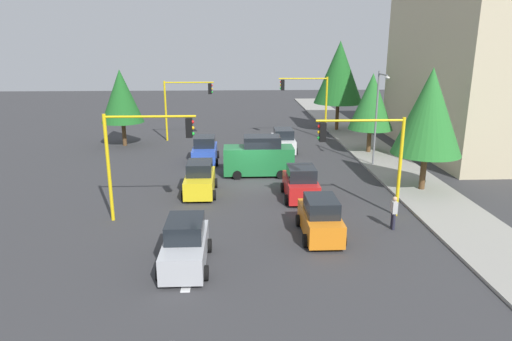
{
  "coord_description": "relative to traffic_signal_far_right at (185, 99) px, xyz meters",
  "views": [
    {
      "loc": [
        28.56,
        -1.05,
        8.98
      ],
      "look_at": [
        1.07,
        0.21,
        1.2
      ],
      "focal_mm": 32.01,
      "sensor_mm": 36.0,
      "label": 1
    }
  ],
  "objects": [
    {
      "name": "traffic_signal_near_left",
      "position": [
        20.0,
        11.31,
        -0.16
      ],
      "size": [
        0.36,
        4.59,
        5.3
      ],
      "color": "yellow",
      "rests_on": "ground"
    },
    {
      "name": "car_red",
      "position": [
        17.0,
        8.44,
        -3.03
      ],
      "size": [
        3.7,
        2.1,
        1.98
      ],
      "color": "red",
      "rests_on": "ground"
    },
    {
      "name": "car_silver",
      "position": [
        25.19,
        2.5,
        -3.03
      ],
      "size": [
        4.02,
        2.01,
        1.98
      ],
      "color": "#B2B5BA",
      "rests_on": "ground"
    },
    {
      "name": "sidewalk_kerb",
      "position": [
        9.0,
        16.18,
        -3.85
      ],
      "size": [
        80.0,
        4.0,
        0.15
      ],
      "primitive_type": "cube",
      "color": "gray",
      "rests_on": "ground"
    },
    {
      "name": "car_white",
      "position": [
        5.01,
        8.65,
        -3.03
      ],
      "size": [
        4.13,
        2.06,
        1.98
      ],
      "color": "white",
      "rests_on": "ground"
    },
    {
      "name": "traffic_signal_far_left",
      "position": [
        0.0,
        11.4,
        0.2
      ],
      "size": [
        0.36,
        4.59,
        5.85
      ],
      "color": "yellow",
      "rests_on": "ground"
    },
    {
      "name": "tree_roadside_mid",
      "position": [
        6.0,
        15.68,
        0.38
      ],
      "size": [
        3.62,
        3.62,
        6.59
      ],
      "color": "brown",
      "rests_on": "ground"
    },
    {
      "name": "tree_roadside_far",
      "position": [
        -4.0,
        15.18,
        2.06
      ],
      "size": [
        4.96,
        4.96,
        9.1
      ],
      "color": "brown",
      "rests_on": "ground"
    },
    {
      "name": "traffic_signal_far_right",
      "position": [
        0.0,
        0.0,
        0.0
      ],
      "size": [
        0.36,
        4.59,
        5.54
      ],
      "color": "yellow",
      "rests_on": "ground"
    },
    {
      "name": "delivery_van_green",
      "position": [
        12.0,
        6.23,
        -2.65
      ],
      "size": [
        2.22,
        4.8,
        2.77
      ],
      "color": "#1E7238",
      "rests_on": "ground"
    },
    {
      "name": "lane_arrow_near",
      "position": [
        25.51,
        2.68,
        -3.92
      ],
      "size": [
        2.4,
        1.1,
        1.1
      ],
      "color": "silver",
      "rests_on": "ground"
    },
    {
      "name": "pedestrian_crossing",
      "position": [
        21.83,
        12.38,
        -3.02
      ],
      "size": [
        0.4,
        0.24,
        1.7
      ],
      "color": "#262638",
      "rests_on": "ground"
    },
    {
      "name": "traffic_signal_near_right",
      "position": [
        20.0,
        -0.01,
        0.02
      ],
      "size": [
        0.36,
        4.59,
        5.58
      ],
      "color": "yellow",
      "rests_on": "ground"
    },
    {
      "name": "car_blue",
      "position": [
        8.17,
        2.24,
        -3.03
      ],
      "size": [
        3.81,
        2.09,
        1.98
      ],
      "color": "blue",
      "rests_on": "ground"
    },
    {
      "name": "car_orange",
      "position": [
        22.51,
        8.6,
        -3.03
      ],
      "size": [
        3.92,
        1.94,
        1.98
      ],
      "color": "orange",
      "rests_on": "ground"
    },
    {
      "name": "tree_opposite_side",
      "position": [
        2.0,
        -5.32,
        0.46
      ],
      "size": [
        3.69,
        3.69,
        6.71
      ],
      "color": "brown",
      "rests_on": "ground"
    },
    {
      "name": "apartment_block",
      "position": [
        5.33,
        24.18,
        3.14
      ],
      "size": [
        17.22,
        9.3,
        14.12
      ],
      "color": "#C6B793",
      "rests_on": "ground"
    },
    {
      "name": "ground_plane",
      "position": [
        14.0,
        5.68,
        -3.93
      ],
      "size": [
        120.0,
        120.0,
        0.0
      ],
      "primitive_type": "plane",
      "color": "#353538"
    },
    {
      "name": "street_lamp_curbside",
      "position": [
        10.39,
        14.88,
        0.42
      ],
      "size": [
        2.15,
        0.28,
        7.0
      ],
      "color": "slate",
      "rests_on": "ground"
    },
    {
      "name": "car_yellow",
      "position": [
        15.85,
        2.42,
        -3.03
      ],
      "size": [
        3.85,
        2.01,
        1.98
      ],
      "color": "yellow",
      "rests_on": "ground"
    },
    {
      "name": "tree_roadside_near",
      "position": [
        16.0,
        16.18,
        1.04
      ],
      "size": [
        4.14,
        4.14,
        7.57
      ],
      "color": "brown",
      "rests_on": "ground"
    }
  ]
}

